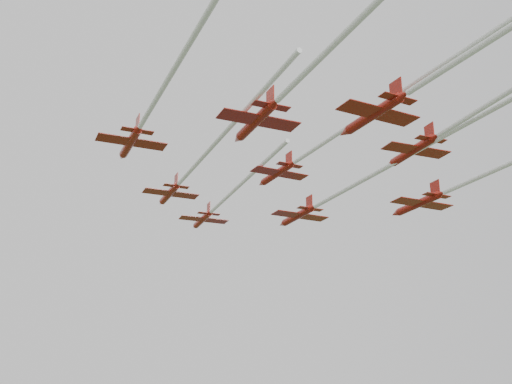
{
  "coord_description": "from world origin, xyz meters",
  "views": [
    {
      "loc": [
        3.6,
        -89.01,
        18.7
      ],
      "look_at": [
        3.88,
        2.43,
        50.35
      ],
      "focal_mm": 45.0,
      "sensor_mm": 36.0,
      "label": 1
    }
  ],
  "objects_px": {
    "jet_row4_right": "(477,111)",
    "jet_row3_right": "(496,170)",
    "jet_lead": "(218,205)",
    "jet_row3_mid": "(319,146)",
    "jet_row2_left": "(192,168)",
    "jet_row2_right": "(338,194)",
    "jet_trail_solo": "(452,64)",
    "jet_row4_left": "(289,89)",
    "jet_row3_left": "(159,94)"
  },
  "relations": [
    {
      "from": "jet_lead",
      "to": "jet_row3_mid",
      "type": "relative_size",
      "value": 0.93
    },
    {
      "from": "jet_row4_left",
      "to": "jet_trail_solo",
      "type": "bearing_deg",
      "value": -50.63
    },
    {
      "from": "jet_row4_left",
      "to": "jet_trail_solo",
      "type": "relative_size",
      "value": 0.87
    },
    {
      "from": "jet_row4_right",
      "to": "jet_row3_right",
      "type": "bearing_deg",
      "value": 41.95
    },
    {
      "from": "jet_row3_left",
      "to": "jet_row4_right",
      "type": "bearing_deg",
      "value": -19.51
    },
    {
      "from": "jet_trail_solo",
      "to": "jet_row3_mid",
      "type": "bearing_deg",
      "value": 82.97
    },
    {
      "from": "jet_row4_left",
      "to": "jet_row3_left",
      "type": "bearing_deg",
      "value": 142.29
    },
    {
      "from": "jet_row3_mid",
      "to": "jet_row4_right",
      "type": "distance_m",
      "value": 20.73
    },
    {
      "from": "jet_row2_right",
      "to": "jet_trail_solo",
      "type": "relative_size",
      "value": 1.09
    },
    {
      "from": "jet_row3_left",
      "to": "jet_row4_left",
      "type": "distance_m",
      "value": 14.22
    },
    {
      "from": "jet_row3_right",
      "to": "jet_trail_solo",
      "type": "distance_m",
      "value": 28.99
    },
    {
      "from": "jet_lead",
      "to": "jet_row4_left",
      "type": "relative_size",
      "value": 1.03
    },
    {
      "from": "jet_row3_left",
      "to": "jet_row3_mid",
      "type": "height_order",
      "value": "jet_row3_mid"
    },
    {
      "from": "jet_row2_right",
      "to": "jet_row3_right",
      "type": "xyz_separation_m",
      "value": [
        18.4,
        -14.65,
        -1.72
      ]
    },
    {
      "from": "jet_row2_left",
      "to": "jet_trail_solo",
      "type": "relative_size",
      "value": 1.02
    },
    {
      "from": "jet_row2_left",
      "to": "jet_trail_solo",
      "type": "xyz_separation_m",
      "value": [
        26.53,
        -32.46,
        -2.44
      ]
    },
    {
      "from": "jet_row2_left",
      "to": "jet_lead",
      "type": "bearing_deg",
      "value": 60.18
    },
    {
      "from": "jet_row3_left",
      "to": "jet_row4_left",
      "type": "bearing_deg",
      "value": -37.04
    },
    {
      "from": "jet_row2_right",
      "to": "jet_row3_mid",
      "type": "xyz_separation_m",
      "value": [
        -4.21,
        -14.66,
        1.54
      ]
    },
    {
      "from": "jet_row3_right",
      "to": "jet_trail_solo",
      "type": "relative_size",
      "value": 1.25
    },
    {
      "from": "jet_row2_right",
      "to": "jet_row4_right",
      "type": "distance_m",
      "value": 30.08
    },
    {
      "from": "jet_row2_right",
      "to": "jet_row3_left",
      "type": "bearing_deg",
      "value": -152.74
    },
    {
      "from": "jet_row3_right",
      "to": "jet_trail_solo",
      "type": "xyz_separation_m",
      "value": [
        -13.13,
        -25.84,
        0.24
      ]
    },
    {
      "from": "jet_row3_left",
      "to": "jet_trail_solo",
      "type": "xyz_separation_m",
      "value": [
        28.14,
        -10.91,
        -2.7
      ]
    },
    {
      "from": "jet_row3_mid",
      "to": "jet_row3_right",
      "type": "xyz_separation_m",
      "value": [
        22.62,
        0.0,
        -3.27
      ]
    },
    {
      "from": "jet_row3_left",
      "to": "jet_row2_right",
      "type": "bearing_deg",
      "value": 29.55
    },
    {
      "from": "jet_row2_left",
      "to": "jet_row3_right",
      "type": "relative_size",
      "value": 0.82
    },
    {
      "from": "jet_row3_left",
      "to": "jet_row3_mid",
      "type": "xyz_separation_m",
      "value": [
        18.65,
        14.93,
        0.33
      ]
    },
    {
      "from": "jet_row2_left",
      "to": "jet_row2_right",
      "type": "relative_size",
      "value": 0.93
    },
    {
      "from": "jet_row4_left",
      "to": "jet_trail_solo",
      "type": "distance_m",
      "value": 16.27
    },
    {
      "from": "jet_lead",
      "to": "jet_row3_mid",
      "type": "xyz_separation_m",
      "value": [
        14.57,
        -26.29,
        -0.35
      ]
    },
    {
      "from": "jet_row2_left",
      "to": "jet_row3_right",
      "type": "bearing_deg",
      "value": -32.12
    },
    {
      "from": "jet_lead",
      "to": "jet_row4_right",
      "type": "distance_m",
      "value": 49.85
    },
    {
      "from": "jet_row2_right",
      "to": "jet_row4_right",
      "type": "xyz_separation_m",
      "value": [
        11.91,
        -27.62,
        0.16
      ]
    },
    {
      "from": "jet_lead",
      "to": "jet_row2_right",
      "type": "height_order",
      "value": "jet_lead"
    },
    {
      "from": "jet_row4_right",
      "to": "jet_trail_solo",
      "type": "height_order",
      "value": "jet_row4_right"
    },
    {
      "from": "jet_row3_mid",
      "to": "jet_trail_solo",
      "type": "relative_size",
      "value": 0.96
    },
    {
      "from": "jet_lead",
      "to": "jet_trail_solo",
      "type": "height_order",
      "value": "jet_lead"
    },
    {
      "from": "jet_row4_right",
      "to": "jet_lead",
      "type": "bearing_deg",
      "value": 106.58
    },
    {
      "from": "jet_row2_left",
      "to": "jet_row3_right",
      "type": "height_order",
      "value": "jet_row2_left"
    },
    {
      "from": "jet_row3_right",
      "to": "jet_trail_solo",
      "type": "bearing_deg",
      "value": -141.5
    },
    {
      "from": "jet_row3_left",
      "to": "jet_lead",
      "type": "bearing_deg",
      "value": 61.59
    },
    {
      "from": "jet_row2_right",
      "to": "jet_row3_left",
      "type": "xyz_separation_m",
      "value": [
        -22.87,
        -29.59,
        1.21
      ]
    },
    {
      "from": "jet_row2_left",
      "to": "jet_row2_right",
      "type": "height_order",
      "value": "jet_row2_left"
    },
    {
      "from": "jet_row2_right",
      "to": "jet_trail_solo",
      "type": "bearing_deg",
      "value": -107.62
    },
    {
      "from": "jet_row2_left",
      "to": "jet_row3_mid",
      "type": "bearing_deg",
      "value": -43.89
    },
    {
      "from": "jet_lead",
      "to": "jet_row4_right",
      "type": "relative_size",
      "value": 0.84
    },
    {
      "from": "jet_row3_mid",
      "to": "jet_trail_solo",
      "type": "bearing_deg",
      "value": -96.55
    },
    {
      "from": "jet_lead",
      "to": "jet_row3_right",
      "type": "relative_size",
      "value": 0.72
    },
    {
      "from": "jet_row4_left",
      "to": "jet_row2_right",
      "type": "bearing_deg",
      "value": 51.14
    }
  ]
}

